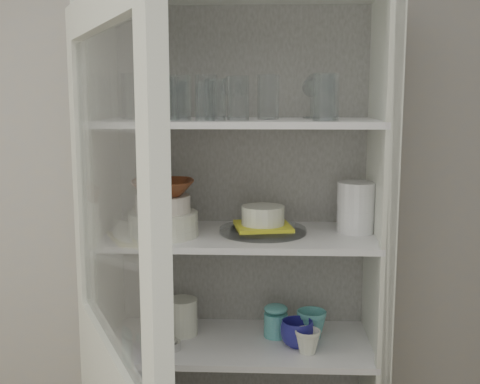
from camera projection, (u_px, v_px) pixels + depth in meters
The scene contains 32 objects.
wall_back at pixel (192, 209), 2.36m from camera, with size 3.60×0.02×2.60m, color #AFAFAD.
pantry_cabinet at pixel (241, 312), 2.25m from camera, with size 1.00×0.45×2.10m.
tumbler_0 at pixel (169, 99), 1.96m from camera, with size 0.07×0.07×0.14m, color silver.
tumbler_1 at pixel (180, 98), 1.91m from camera, with size 0.07×0.07×0.14m, color silver.
tumbler_2 at pixel (215, 100), 1.92m from camera, with size 0.07×0.07×0.13m, color silver.
tumbler_3 at pixel (205, 101), 1.91m from camera, with size 0.06×0.06×0.13m, color silver.
tumbler_4 at pixel (238, 98), 1.95m from camera, with size 0.07×0.07×0.14m, color silver.
tumbler_5 at pixel (325, 97), 1.92m from camera, with size 0.08×0.08×0.15m, color silver.
tumbler_6 at pixel (327, 97), 1.93m from camera, with size 0.07×0.07×0.15m, color silver.
tumbler_7 at pixel (156, 97), 2.09m from camera, with size 0.08×0.08×0.15m, color silver.
tumbler_8 at pixel (133, 96), 2.09m from camera, with size 0.08×0.08×0.16m, color silver.
tumbler_9 at pixel (179, 100), 2.06m from camera, with size 0.07×0.07×0.13m, color silver.
tumbler_10 at pixel (206, 97), 2.06m from camera, with size 0.08×0.08×0.15m, color silver.
tumbler_11 at pixel (268, 97), 2.05m from camera, with size 0.08×0.08×0.15m, color silver.
goblet_0 at pixel (172, 96), 2.16m from camera, with size 0.07×0.07×0.16m, color silver, non-canonical shape.
goblet_1 at pixel (230, 95), 2.16m from camera, with size 0.07×0.07×0.16m, color silver, non-canonical shape.
goblet_2 at pixel (315, 94), 2.14m from camera, with size 0.08×0.08×0.17m, color silver, non-canonical shape.
goblet_3 at pixel (312, 96), 2.13m from camera, with size 0.07×0.07×0.15m, color silver, non-canonical shape.
plate_stack_front at pixel (163, 224), 2.08m from camera, with size 0.24×0.24×0.08m, color silver.
plate_stack_back at pixel (159, 216), 2.25m from camera, with size 0.20×0.20×0.07m, color silver.
cream_bowl at pixel (163, 204), 2.07m from camera, with size 0.19×0.19×0.06m, color silver.
terracotta_bowl at pixel (163, 188), 2.06m from camera, with size 0.22×0.22×0.05m, color #582914.
glass_platter at pixel (263, 230), 2.13m from camera, with size 0.31×0.31×0.02m, color silver.
yellow_trivet at pixel (263, 226), 2.12m from camera, with size 0.19×0.19×0.01m, color yellow.
white_ramekin at pixel (263, 215), 2.12m from camera, with size 0.15×0.15×0.07m, color silver.
grey_bowl_stack at pixel (356, 207), 2.12m from camera, with size 0.13×0.13×0.18m, color white.
mug_blue at pixel (297, 334), 2.13m from camera, with size 0.12×0.12×0.09m, color navy.
mug_teal at pixel (311, 324), 2.20m from camera, with size 0.11×0.11×0.10m, color teal.
mug_white at pixel (307, 342), 2.07m from camera, with size 0.09×0.09×0.08m, color silver.
teal_jar at pixel (276, 323), 2.22m from camera, with size 0.09×0.09×0.11m.
measuring_cups at pixel (161, 344), 2.11m from camera, with size 0.10×0.10×0.04m, color silver.
white_canister at pixel (182, 317), 2.24m from camera, with size 0.11×0.11×0.14m, color silver.
Camera 1 is at (0.29, -0.81, 1.74)m, focal length 45.00 mm.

